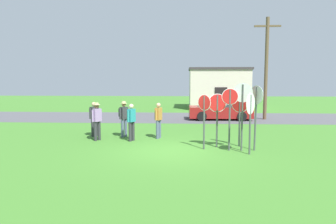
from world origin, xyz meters
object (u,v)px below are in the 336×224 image
stop_sign_leaning_right (240,109)px  person_in_dark_shirt (131,120)px  utility_pole (266,66)px  parked_car_on_street (219,110)px  stop_sign_far_back (256,106)px  stop_sign_low_front (230,109)px  stop_sign_nearest (250,112)px  person_near_signs (124,116)px  person_with_sunhat (94,117)px  person_on_left (158,118)px  stop_sign_rear_right (242,105)px  stop_sign_rear_left (204,113)px  person_holding_notes (97,119)px  stop_sign_tallest (217,111)px

stop_sign_leaning_right → person_in_dark_shirt: bearing=169.6°
utility_pole → parked_car_on_street: 4.38m
person_in_dark_shirt → stop_sign_far_back: bearing=-17.0°
stop_sign_low_front → stop_sign_leaning_right: size_ratio=1.09×
stop_sign_nearest → person_near_signs: (-5.37, 3.24, -0.57)m
person_in_dark_shirt → person_with_sunhat: bearing=152.6°
stop_sign_leaning_right → person_on_left: 3.88m
stop_sign_low_front → person_near_signs: bearing=150.5°
person_with_sunhat → person_near_signs: bearing=-2.0°
stop_sign_rear_right → stop_sign_rear_left: 1.51m
stop_sign_rear_left → stop_sign_leaning_right: bearing=22.5°
stop_sign_far_back → stop_sign_low_front: bearing=-175.2°
stop_sign_rear_right → stop_sign_far_back: (0.53, 0.07, -0.08)m
parked_car_on_street → utility_pole: bearing=3.6°
stop_sign_nearest → stop_sign_rear_left: (-1.64, 0.77, -0.11)m
stop_sign_low_front → parked_car_on_street: bearing=86.0°
stop_sign_rear_left → person_holding_notes: stop_sign_rear_left is taller
stop_sign_leaning_right → stop_sign_far_back: 0.90m
stop_sign_tallest → stop_sign_far_back: 1.54m
person_holding_notes → stop_sign_rear_right: bearing=-15.1°
stop_sign_tallest → person_in_dark_shirt: stop_sign_tallest is taller
stop_sign_rear_left → stop_sign_far_back: stop_sign_far_back is taller
stop_sign_leaning_right → person_on_left: (-3.51, 1.54, -0.59)m
person_in_dark_shirt → stop_sign_rear_left: bearing=-25.0°
stop_sign_low_front → person_on_left: size_ratio=1.45×
stop_sign_nearest → stop_sign_leaning_right: (-0.13, 1.39, -0.03)m
stop_sign_low_front → person_holding_notes: bearing=163.5°
utility_pole → stop_sign_nearest: size_ratio=3.05×
stop_sign_low_front → stop_sign_nearest: bearing=-41.1°
parked_car_on_street → stop_sign_far_back: (0.35, -9.42, 1.05)m
parked_car_on_street → stop_sign_nearest: bearing=-90.0°
stop_sign_nearest → person_with_sunhat: (-6.83, 3.29, -0.63)m
stop_sign_low_front → stop_sign_leaning_right: (0.53, 0.81, -0.08)m
stop_sign_far_back → person_holding_notes: (-6.76, 1.61, -0.76)m
stop_sign_low_front → person_near_signs: size_ratio=1.41×
stop_sign_low_front → person_in_dark_shirt: size_ratio=1.45×
person_holding_notes → person_on_left: person_holding_notes is taller
utility_pole → person_on_left: (-6.85, -7.35, -2.73)m
stop_sign_low_front → utility_pole: bearing=68.3°
person_in_dark_shirt → person_with_sunhat: size_ratio=1.00×
person_holding_notes → person_with_sunhat: size_ratio=1.03×
person_near_signs → stop_sign_low_front: bearing=-29.5°
stop_sign_low_front → stop_sign_far_back: (1.02, 0.09, 0.11)m
utility_pole → stop_sign_tallest: bearing=-115.2°
utility_pole → stop_sign_rear_left: (-4.84, -9.52, -2.21)m
stop_sign_nearest → person_on_left: 4.72m
stop_sign_far_back → person_in_dark_shirt: 5.46m
stop_sign_rear_left → stop_sign_far_back: (2.00, -0.10, 0.27)m
person_in_dark_shirt → stop_sign_tallest: bearing=-16.2°
stop_sign_leaning_right → person_with_sunhat: bearing=164.2°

